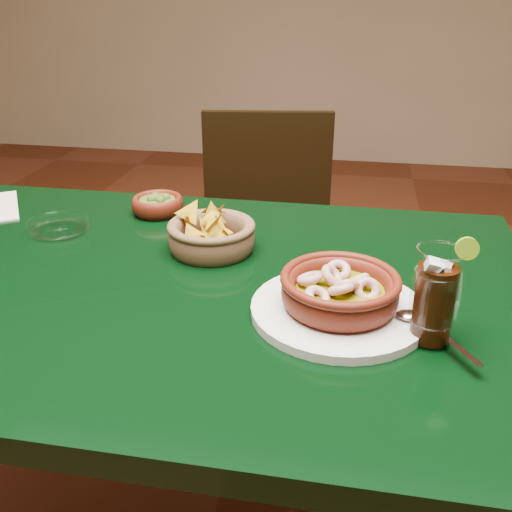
% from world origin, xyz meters
% --- Properties ---
extents(dining_table, '(1.20, 0.80, 0.75)m').
position_xyz_m(dining_table, '(0.00, 0.00, 0.65)').
color(dining_table, black).
rests_on(dining_table, ground).
extents(dining_chair, '(0.46, 0.46, 0.87)m').
position_xyz_m(dining_chair, '(0.04, 0.70, 0.48)').
color(dining_chair, black).
rests_on(dining_chair, ground).
extents(shrimp_plate, '(0.32, 0.26, 0.08)m').
position_xyz_m(shrimp_plate, '(0.28, -0.07, 0.78)').
color(shrimp_plate, silver).
rests_on(shrimp_plate, dining_table).
extents(chip_basket, '(0.19, 0.19, 0.11)m').
position_xyz_m(chip_basket, '(0.03, 0.12, 0.78)').
color(chip_basket, brown).
rests_on(chip_basket, dining_table).
extents(guacamole_ramekin, '(0.13, 0.13, 0.04)m').
position_xyz_m(guacamole_ramekin, '(-0.13, 0.28, 0.77)').
color(guacamole_ramekin, '#4A140A').
rests_on(guacamole_ramekin, dining_table).
extents(cola_drink, '(0.14, 0.14, 0.16)m').
position_xyz_m(cola_drink, '(0.40, -0.12, 0.82)').
color(cola_drink, white).
rests_on(cola_drink, dining_table).
extents(glass_ashtray, '(0.13, 0.13, 0.03)m').
position_xyz_m(glass_ashtray, '(-0.29, 0.15, 0.76)').
color(glass_ashtray, white).
rests_on(glass_ashtray, dining_table).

